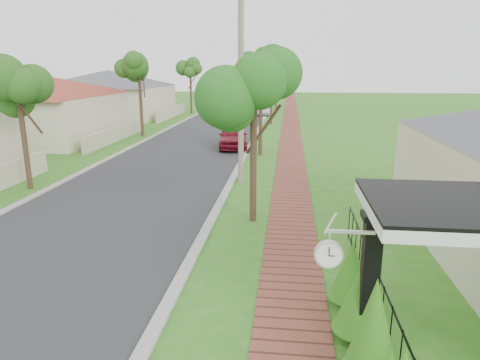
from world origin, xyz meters
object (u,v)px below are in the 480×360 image
at_px(utility_pole, 241,76).
at_px(station_clock, 330,252).
at_px(parked_car_red, 233,137).
at_px(near_tree, 254,101).
at_px(porch_post, 369,289).
at_px(parked_car_white, 264,109).

height_order(utility_pole, station_clock, utility_pole).
relative_size(parked_car_red, near_tree, 0.86).
bearing_deg(station_clock, parked_car_red, 102.00).
bearing_deg(utility_pole, near_tree, -78.87).
bearing_deg(porch_post, parked_car_white, 96.19).
height_order(parked_car_white, utility_pole, utility_pole).
height_order(porch_post, station_clock, porch_post).
xyz_separation_m(near_tree, station_clock, (1.81, -6.64, -1.92)).
bearing_deg(parked_car_white, utility_pole, -91.90).
bearing_deg(parked_car_red, station_clock, -85.16).
distance_m(parked_car_white, station_clock, 38.81).
distance_m(parked_car_red, parked_car_white, 19.14).
relative_size(near_tree, utility_pole, 0.55).
xyz_separation_m(porch_post, utility_pole, (-3.49, 11.00, 3.38)).
xyz_separation_m(porch_post, near_tree, (-2.55, 6.24, 2.75)).
height_order(parked_car_white, near_tree, near_tree).
relative_size(parked_car_red, parked_car_white, 1.09).
bearing_deg(parked_car_red, utility_pole, -87.37).
relative_size(porch_post, parked_car_red, 0.60).
bearing_deg(porch_post, parked_car_red, 104.35).
bearing_deg(utility_pole, parked_car_white, 91.39).
bearing_deg(porch_post, utility_pole, 107.60).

